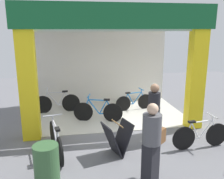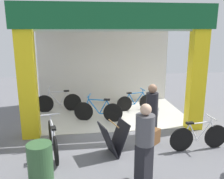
{
  "view_description": "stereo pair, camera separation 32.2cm",
  "coord_description": "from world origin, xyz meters",
  "px_view_note": "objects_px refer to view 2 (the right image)",
  "views": [
    {
      "loc": [
        -1.37,
        -6.94,
        3.13
      ],
      "look_at": [
        0.0,
        0.85,
        1.15
      ],
      "focal_mm": 39.6,
      "sensor_mm": 36.0,
      "label": 1
    },
    {
      "loc": [
        -1.05,
        -6.99,
        3.13
      ],
      "look_at": [
        0.0,
        0.85,
        1.15
      ],
      "focal_mm": 39.6,
      "sensor_mm": 36.0,
      "label": 2
    }
  ],
  "objects_px": {
    "bicycle_inside_0": "(59,102)",
    "trash_bin": "(40,164)",
    "bicycle_inside_1": "(136,102)",
    "bicycle_inside_2": "(98,111)",
    "pedestrian_1": "(145,143)",
    "bicycle_parked_0": "(53,140)",
    "bicycle_parked_1": "(199,137)",
    "pedestrian_2": "(152,114)",
    "sandwich_board_sign": "(114,139)"
  },
  "relations": [
    {
      "from": "bicycle_inside_0",
      "to": "trash_bin",
      "type": "bearing_deg",
      "value": -90.29
    },
    {
      "from": "bicycle_inside_0",
      "to": "bicycle_inside_1",
      "type": "bearing_deg",
      "value": -4.69
    },
    {
      "from": "bicycle_inside_2",
      "to": "pedestrian_1",
      "type": "distance_m",
      "value": 3.69
    },
    {
      "from": "bicycle_inside_1",
      "to": "trash_bin",
      "type": "relative_size",
      "value": 1.7
    },
    {
      "from": "pedestrian_1",
      "to": "bicycle_inside_0",
      "type": "bearing_deg",
      "value": 113.42
    },
    {
      "from": "bicycle_parked_0",
      "to": "bicycle_parked_1",
      "type": "height_order",
      "value": "bicycle_parked_0"
    },
    {
      "from": "bicycle_inside_1",
      "to": "pedestrian_2",
      "type": "height_order",
      "value": "pedestrian_2"
    },
    {
      "from": "pedestrian_1",
      "to": "trash_bin",
      "type": "height_order",
      "value": "pedestrian_1"
    },
    {
      "from": "bicycle_inside_2",
      "to": "pedestrian_1",
      "type": "height_order",
      "value": "pedestrian_1"
    },
    {
      "from": "bicycle_inside_0",
      "to": "bicycle_parked_1",
      "type": "distance_m",
      "value": 5.26
    },
    {
      "from": "bicycle_parked_1",
      "to": "pedestrian_1",
      "type": "distance_m",
      "value": 2.24
    },
    {
      "from": "bicycle_inside_0",
      "to": "sandwich_board_sign",
      "type": "distance_m",
      "value": 3.89
    },
    {
      "from": "bicycle_parked_0",
      "to": "sandwich_board_sign",
      "type": "distance_m",
      "value": 1.53
    },
    {
      "from": "bicycle_inside_2",
      "to": "sandwich_board_sign",
      "type": "xyz_separation_m",
      "value": [
        0.2,
        -2.32,
        0.05
      ]
    },
    {
      "from": "bicycle_inside_1",
      "to": "bicycle_parked_0",
      "type": "relative_size",
      "value": 0.88
    },
    {
      "from": "bicycle_inside_0",
      "to": "pedestrian_1",
      "type": "distance_m",
      "value": 5.26
    },
    {
      "from": "bicycle_inside_1",
      "to": "pedestrian_1",
      "type": "height_order",
      "value": "pedestrian_1"
    },
    {
      "from": "bicycle_inside_1",
      "to": "bicycle_parked_1",
      "type": "bearing_deg",
      "value": -74.4
    },
    {
      "from": "bicycle_inside_1",
      "to": "pedestrian_2",
      "type": "distance_m",
      "value": 2.89
    },
    {
      "from": "bicycle_parked_0",
      "to": "trash_bin",
      "type": "distance_m",
      "value": 1.25
    },
    {
      "from": "bicycle_parked_1",
      "to": "pedestrian_1",
      "type": "height_order",
      "value": "pedestrian_1"
    },
    {
      "from": "bicycle_parked_0",
      "to": "bicycle_parked_1",
      "type": "distance_m",
      "value": 3.77
    },
    {
      "from": "bicycle_inside_0",
      "to": "bicycle_inside_2",
      "type": "height_order",
      "value": "bicycle_inside_0"
    },
    {
      "from": "bicycle_parked_1",
      "to": "bicycle_inside_2",
      "type": "bearing_deg",
      "value": 136.13
    },
    {
      "from": "sandwich_board_sign",
      "to": "pedestrian_2",
      "type": "xyz_separation_m",
      "value": [
        1.11,
        0.46,
        0.45
      ]
    },
    {
      "from": "bicycle_parked_1",
      "to": "trash_bin",
      "type": "height_order",
      "value": "same"
    },
    {
      "from": "bicycle_inside_2",
      "to": "sandwich_board_sign",
      "type": "bearing_deg",
      "value": -85.02
    },
    {
      "from": "bicycle_parked_0",
      "to": "sandwich_board_sign",
      "type": "height_order",
      "value": "bicycle_parked_0"
    },
    {
      "from": "pedestrian_1",
      "to": "pedestrian_2",
      "type": "bearing_deg",
      "value": 69.5
    },
    {
      "from": "bicycle_inside_2",
      "to": "pedestrian_2",
      "type": "xyz_separation_m",
      "value": [
        1.31,
        -1.87,
        0.51
      ]
    },
    {
      "from": "sandwich_board_sign",
      "to": "bicycle_parked_0",
      "type": "bearing_deg",
      "value": 171.84
    },
    {
      "from": "bicycle_parked_1",
      "to": "sandwich_board_sign",
      "type": "height_order",
      "value": "bicycle_parked_1"
    },
    {
      "from": "bicycle_inside_0",
      "to": "pedestrian_2",
      "type": "bearing_deg",
      "value": -48.47
    },
    {
      "from": "sandwich_board_sign",
      "to": "trash_bin",
      "type": "xyz_separation_m",
      "value": [
        -1.64,
        -1.03,
        0.02
      ]
    },
    {
      "from": "bicycle_inside_0",
      "to": "bicycle_parked_0",
      "type": "distance_m",
      "value": 3.32
    },
    {
      "from": "bicycle_inside_0",
      "to": "bicycle_parked_1",
      "type": "relative_size",
      "value": 1.06
    },
    {
      "from": "sandwich_board_sign",
      "to": "pedestrian_1",
      "type": "bearing_deg",
      "value": -69.94
    },
    {
      "from": "bicycle_parked_0",
      "to": "trash_bin",
      "type": "relative_size",
      "value": 1.94
    },
    {
      "from": "bicycle_parked_0",
      "to": "pedestrian_2",
      "type": "bearing_deg",
      "value": 5.24
    },
    {
      "from": "bicycle_inside_2",
      "to": "bicycle_parked_1",
      "type": "height_order",
      "value": "bicycle_inside_2"
    },
    {
      "from": "bicycle_parked_1",
      "to": "sandwich_board_sign",
      "type": "distance_m",
      "value": 2.25
    },
    {
      "from": "bicycle_parked_0",
      "to": "pedestrian_2",
      "type": "xyz_separation_m",
      "value": [
        2.62,
        0.24,
        0.49
      ]
    },
    {
      "from": "pedestrian_1",
      "to": "bicycle_inside_1",
      "type": "bearing_deg",
      "value": 79.31
    },
    {
      "from": "pedestrian_2",
      "to": "trash_bin",
      "type": "distance_m",
      "value": 3.15
    },
    {
      "from": "bicycle_inside_0",
      "to": "bicycle_inside_2",
      "type": "relative_size",
      "value": 1.05
    },
    {
      "from": "pedestrian_2",
      "to": "sandwich_board_sign",
      "type": "bearing_deg",
      "value": -157.56
    },
    {
      "from": "pedestrian_2",
      "to": "bicycle_inside_1",
      "type": "bearing_deg",
      "value": 85.64
    },
    {
      "from": "bicycle_parked_0",
      "to": "bicycle_parked_1",
      "type": "relative_size",
      "value": 1.06
    },
    {
      "from": "bicycle_inside_2",
      "to": "bicycle_parked_1",
      "type": "bearing_deg",
      "value": -43.87
    },
    {
      "from": "bicycle_inside_1",
      "to": "bicycle_parked_1",
      "type": "height_order",
      "value": "bicycle_parked_1"
    }
  ]
}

